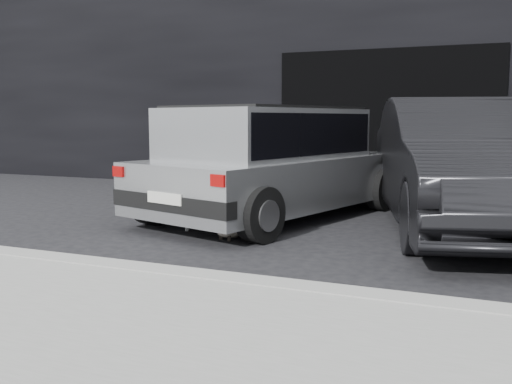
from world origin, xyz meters
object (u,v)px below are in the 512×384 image
at_px(cat_white, 202,217).
at_px(silver_hatchback, 272,158).
at_px(cat_siamese, 231,228).
at_px(second_car, 462,164).

bearing_deg(cat_white, silver_hatchback, 139.50).
relative_size(cat_siamese, cat_white, 1.08).
bearing_deg(cat_siamese, cat_white, -12.14).
distance_m(silver_hatchback, cat_white, 1.41).
bearing_deg(cat_white, second_car, 94.34).
bearing_deg(cat_white, cat_siamese, 40.77).
distance_m(second_car, cat_siamese, 2.91).
distance_m(second_car, cat_white, 3.22).
xyz_separation_m(second_car, cat_white, (-2.89, -1.25, -0.64)).
relative_size(second_car, cat_siamese, 6.53).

